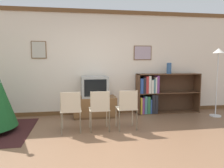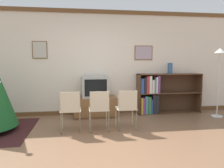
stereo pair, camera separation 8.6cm
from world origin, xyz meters
name	(u,v)px [view 2 (the right image)]	position (x,y,z in m)	size (l,w,h in m)	color
ground_plane	(106,148)	(0.00, 0.00, 0.00)	(24.00, 24.00, 0.00)	brown
wall_back	(95,63)	(0.00, 2.38, 1.35)	(8.90, 0.11, 2.70)	silver
tv_console	(95,107)	(-0.04, 2.04, 0.25)	(1.06, 0.55, 0.50)	brown
television	(95,87)	(-0.04, 2.03, 0.76)	(0.65, 0.54, 0.52)	#9E9E99
folding_chair_left	(70,109)	(-0.60, 0.88, 0.47)	(0.40, 0.40, 0.82)	beige
folding_chair_center	(99,108)	(-0.04, 0.88, 0.47)	(0.40, 0.40, 0.82)	beige
folding_chair_right	(127,107)	(0.53, 0.88, 0.47)	(0.40, 0.40, 0.82)	beige
bookshelf	(157,94)	(1.63, 2.14, 0.52)	(1.71, 0.36, 1.06)	brown
vase	(170,68)	(1.96, 2.13, 1.21)	(0.13, 0.13, 0.29)	#335684
standing_lamp	(219,65)	(2.99, 1.57, 1.31)	(0.28, 0.28, 1.71)	silver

